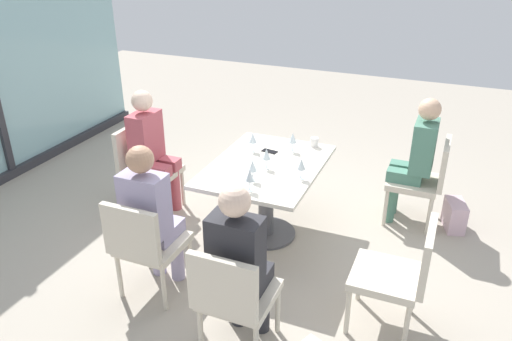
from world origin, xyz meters
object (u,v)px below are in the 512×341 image
wine_glass_3 (253,166)px  chair_front_right (425,177)px  coffee_cup (314,142)px  person_front_right (416,155)px  chair_far_left (145,242)px  chair_front_left (401,271)px  chair_near_window (144,164)px  wine_glass_1 (250,176)px  person_far_left (151,212)px  person_near_window (152,147)px  wine_glass_4 (253,138)px  person_side_end (240,259)px  cell_phone_on_table (270,151)px  wine_glass_5 (301,164)px  wine_glass_2 (293,138)px  wine_glass_0 (266,155)px  dining_table_main (266,182)px  handbag_1 (454,215)px  chair_side_end (233,294)px

wine_glass_3 → chair_front_right: bearing=-49.1°
chair_front_right → wine_glass_3: (-1.12, 1.29, 0.37)m
wine_glass_3 → coffee_cup: bearing=-16.6°
person_front_right → coffee_cup: 0.95m
wine_glass_3 → chair_far_left: bearing=147.4°
chair_front_left → chair_near_window: bearing=73.3°
wine_glass_1 → chair_far_left: bearing=138.7°
person_far_left → coffee_cup: 1.79m
wine_glass_1 → person_near_window: bearing=67.8°
person_near_window → wine_glass_1: 1.36m
chair_far_left → person_near_window: size_ratio=0.69×
person_front_right → wine_glass_4: (-0.56, 1.42, 0.16)m
wine_glass_1 → wine_glass_4: size_ratio=1.00×
person_side_end → wine_glass_3: size_ratio=6.81×
cell_phone_on_table → wine_glass_5: bearing=-125.4°
person_side_end → wine_glass_5: (1.19, -0.02, 0.16)m
chair_front_right → person_near_window: person_near_window is taller
wine_glass_4 → wine_glass_2: bearing=-67.8°
wine_glass_0 → person_side_end: bearing=-166.0°
wine_glass_2 → wine_glass_3: 0.71m
person_far_left → dining_table_main: bearing=-26.1°
chair_front_right → handbag_1: bearing=-87.7°
chair_side_end → handbag_1: (2.24, -1.28, -0.36)m
chair_front_right → chair_far_left: size_ratio=1.00×
chair_front_right → wine_glass_3: 1.75m
person_near_window → coffee_cup: size_ratio=14.00×
chair_front_right → person_near_window: (-0.78, 2.50, 0.20)m
cell_phone_on_table → person_side_end: bearing=-157.1°
chair_far_left → person_front_right: size_ratio=0.69×
wine_glass_0 → wine_glass_1: (-0.43, -0.03, 0.00)m
wine_glass_4 → handbag_1: size_ratio=0.62×
person_far_left → wine_glass_2: person_far_left is taller
chair_front_left → wine_glass_1: 1.33m
person_front_right → person_near_window: 2.51m
chair_far_left → wine_glass_3: bearing=-32.6°
person_side_end → handbag_1: size_ratio=4.20×
dining_table_main → wine_glass_4: 0.44m
wine_glass_2 → wine_glass_4: size_ratio=1.00×
chair_front_right → wine_glass_4: 1.67m
wine_glass_5 → cell_phone_on_table: 0.63m
person_far_left → wine_glass_1: size_ratio=6.81×
chair_front_right → cell_phone_on_table: 1.49m
chair_front_left → person_front_right: (1.56, 0.11, 0.20)m
person_side_end → wine_glass_0: (1.26, 0.31, 0.16)m
chair_far_left → wine_glass_5: 1.39m
chair_far_left → wine_glass_2: 1.69m
wine_glass_1 → wine_glass_4: 0.78m
wine_glass_4 → dining_table_main: bearing=-134.3°
person_near_window → person_far_left: 1.25m
wine_glass_0 → wine_glass_1: size_ratio=1.00×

